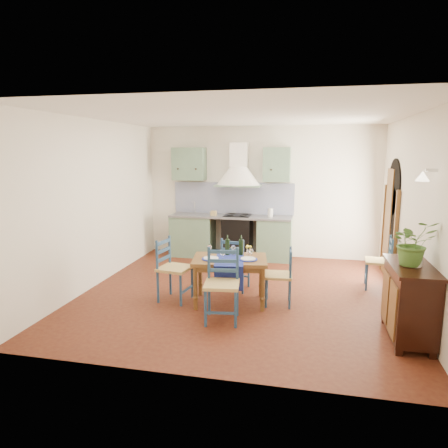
% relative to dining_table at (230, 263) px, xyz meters
% --- Properties ---
extents(floor, '(5.00, 5.00, 0.00)m').
position_rel_dining_table_xyz_m(floor, '(0.09, 0.43, -0.62)').
color(floor, '#40140D').
rests_on(floor, ground).
extents(back_wall, '(5.00, 0.96, 2.80)m').
position_rel_dining_table_xyz_m(back_wall, '(-0.38, 2.72, 0.43)').
color(back_wall, silver).
rests_on(back_wall, ground).
extents(right_wall, '(0.26, 5.00, 2.80)m').
position_rel_dining_table_xyz_m(right_wall, '(2.58, 0.71, 0.72)').
color(right_wall, silver).
rests_on(right_wall, ground).
extents(left_wall, '(0.04, 5.00, 2.80)m').
position_rel_dining_table_xyz_m(left_wall, '(-2.41, 0.43, 0.78)').
color(left_wall, silver).
rests_on(left_wall, ground).
extents(ceiling, '(5.00, 5.00, 0.01)m').
position_rel_dining_table_xyz_m(ceiling, '(0.09, 0.43, 2.19)').
color(ceiling, white).
rests_on(ceiling, back_wall).
extents(dining_table, '(1.20, 0.93, 1.01)m').
position_rel_dining_table_xyz_m(dining_table, '(0.00, 0.00, 0.00)').
color(dining_table, brown).
rests_on(dining_table, ground).
extents(chair_near, '(0.51, 0.51, 0.98)m').
position_rel_dining_table_xyz_m(chair_near, '(0.02, -0.65, -0.11)').
color(chair_near, navy).
rests_on(chair_near, ground).
extents(chair_far, '(0.46, 0.46, 0.89)m').
position_rel_dining_table_xyz_m(chair_far, '(-0.03, 0.58, -0.16)').
color(chair_far, navy).
rests_on(chair_far, ground).
extents(chair_left, '(0.52, 0.52, 0.97)m').
position_rel_dining_table_xyz_m(chair_left, '(-0.88, -0.07, -0.12)').
color(chair_left, navy).
rests_on(chair_left, ground).
extents(chair_right, '(0.42, 0.42, 0.86)m').
position_rel_dining_table_xyz_m(chair_right, '(0.75, 0.09, -0.17)').
color(chair_right, navy).
rests_on(chair_right, ground).
extents(chair_spare, '(0.45, 0.45, 0.89)m').
position_rel_dining_table_xyz_m(chair_spare, '(2.32, 1.16, -0.16)').
color(chair_spare, navy).
rests_on(chair_spare, ground).
extents(sideboard, '(0.50, 1.05, 0.94)m').
position_rel_dining_table_xyz_m(sideboard, '(2.35, -0.71, -0.11)').
color(sideboard, black).
rests_on(sideboard, ground).
extents(potted_plant, '(0.59, 0.54, 0.55)m').
position_rel_dining_table_xyz_m(potted_plant, '(2.34, -0.71, 0.59)').
color(potted_plant, '#45712A').
rests_on(potted_plant, sideboard).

